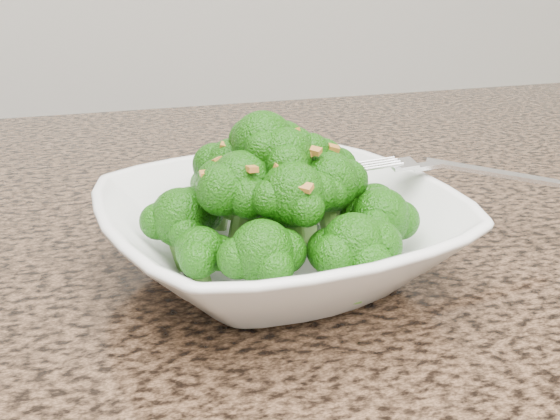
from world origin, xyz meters
name	(u,v)px	position (x,y,z in m)	size (l,w,h in m)	color
granite_counter	(129,289)	(0.00, 0.30, 0.89)	(1.64, 1.04, 0.03)	brown
bowl	(280,235)	(0.11, 0.26, 0.93)	(0.25, 0.25, 0.06)	white
broccoli_pile	(280,143)	(0.11, 0.26, 1.00)	(0.22, 0.22, 0.08)	#1A620B
garlic_topping	(280,83)	(0.11, 0.26, 1.04)	(0.13, 0.13, 0.01)	#BE792E
fork	(432,166)	(0.23, 0.28, 0.97)	(0.19, 0.03, 0.01)	silver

